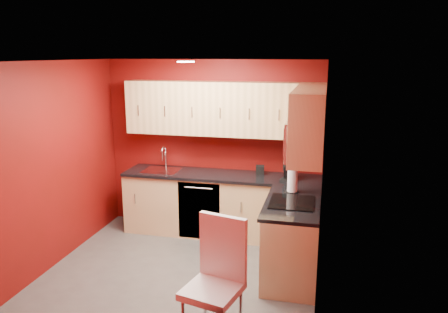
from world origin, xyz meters
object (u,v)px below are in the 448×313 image
at_px(dining_chair, 212,284).
at_px(coffee_maker, 289,170).
at_px(sink, 162,168).
at_px(napkin_holder, 260,170).
at_px(microwave, 305,139).
at_px(paper_towel, 292,181).

bearing_deg(dining_chair, coffee_maker, 92.58).
relative_size(coffee_maker, dining_chair, 0.25).
bearing_deg(coffee_maker, sink, -167.42).
height_order(napkin_holder, dining_chair, dining_chair).
distance_m(coffee_maker, napkin_holder, 0.47).
distance_m(microwave, napkin_holder, 1.46).
relative_size(sink, napkin_holder, 4.12).
bearing_deg(sink, dining_chair, -59.77).
xyz_separation_m(sink, coffee_maker, (1.86, -0.10, 0.11)).
bearing_deg(napkin_holder, microwave, -59.44).
height_order(sink, coffee_maker, sink).
height_order(sink, napkin_holder, sink).
distance_m(sink, dining_chair, 2.81).
height_order(microwave, dining_chair, microwave).
relative_size(microwave, sink, 1.46).
bearing_deg(coffee_maker, dining_chair, -85.48).
relative_size(microwave, coffee_maker, 2.64).
height_order(sink, dining_chair, sink).
distance_m(microwave, paper_towel, 0.74).
xyz_separation_m(microwave, sink, (-2.09, 1.00, -0.72)).
bearing_deg(microwave, paper_towel, 110.26).
bearing_deg(sink, napkin_holder, 4.19).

